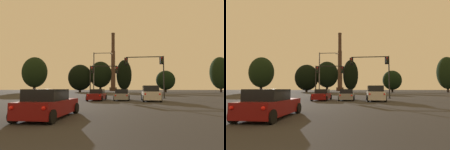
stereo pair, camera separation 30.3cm
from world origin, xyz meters
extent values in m
cube|color=maroon|center=(-3.41, 21.22, 0.53)|extent=(1.83, 4.61, 0.70)
cube|color=black|center=(-3.41, 21.45, 1.15)|extent=(1.63, 2.21, 0.55)
cylinder|color=black|center=(-4.30, 23.11, 0.32)|extent=(0.22, 0.64, 0.64)
cylinder|color=black|center=(-2.54, 23.12, 0.32)|extent=(0.22, 0.64, 0.64)
cylinder|color=black|center=(-4.28, 19.31, 0.32)|extent=(0.22, 0.64, 0.64)
cylinder|color=black|center=(-2.52, 19.32, 0.32)|extent=(0.22, 0.64, 0.64)
sphere|color=red|center=(-4.11, 18.89, 0.68)|extent=(0.17, 0.17, 0.17)
sphere|color=red|center=(-2.67, 18.90, 0.68)|extent=(0.17, 0.17, 0.17)
cube|color=gray|center=(-0.19, 21.50, 0.53)|extent=(1.77, 4.02, 0.72)
cube|color=black|center=(-0.19, 21.10, 1.16)|extent=(1.58, 1.92, 0.55)
cylinder|color=black|center=(-1.01, 23.13, 0.30)|extent=(0.23, 0.60, 0.60)
cylinder|color=black|center=(0.67, 23.11, 0.30)|extent=(0.23, 0.60, 0.60)
cylinder|color=black|center=(-1.05, 19.88, 0.30)|extent=(0.23, 0.60, 0.60)
cylinder|color=black|center=(0.63, 19.86, 0.30)|extent=(0.23, 0.60, 0.60)
sphere|color=red|center=(-0.89, 19.49, 0.68)|extent=(0.17, 0.17, 0.17)
sphere|color=red|center=(0.47, 19.47, 0.68)|extent=(0.17, 0.17, 0.17)
cube|color=silver|center=(3.33, 20.54, 0.68)|extent=(2.03, 4.84, 0.95)
cube|color=black|center=(3.33, 20.66, 1.51)|extent=(1.85, 2.84, 0.70)
cylinder|color=black|center=(2.43, 22.49, 0.38)|extent=(0.24, 0.77, 0.76)
cylinder|color=black|center=(4.31, 22.45, 0.38)|extent=(0.24, 0.77, 0.76)
cylinder|color=black|center=(2.34, 18.64, 0.38)|extent=(0.24, 0.77, 0.76)
cylinder|color=black|center=(4.22, 18.60, 0.38)|extent=(0.24, 0.77, 0.76)
sphere|color=red|center=(2.49, 18.14, 0.89)|extent=(0.17, 0.17, 0.17)
sphere|color=red|center=(4.05, 18.11, 0.89)|extent=(0.17, 0.17, 0.17)
cube|color=maroon|center=(-3.26, 7.36, 0.53)|extent=(1.73, 4.01, 0.72)
cube|color=black|center=(-3.26, 6.96, 1.16)|extent=(1.57, 1.91, 0.55)
cylinder|color=black|center=(-4.09, 8.99, 0.30)|extent=(0.22, 0.60, 0.60)
cylinder|color=black|center=(-2.41, 8.98, 0.30)|extent=(0.22, 0.60, 0.60)
cylinder|color=black|center=(-4.11, 5.74, 0.30)|extent=(0.22, 0.60, 0.60)
cylinder|color=black|center=(-2.43, 5.73, 0.30)|extent=(0.22, 0.60, 0.60)
sphere|color=red|center=(-3.95, 5.35, 0.68)|extent=(0.17, 0.17, 0.17)
sphere|color=red|center=(-2.59, 5.34, 0.68)|extent=(0.17, 0.17, 0.17)
cylinder|color=black|center=(6.13, 26.59, 3.33)|extent=(0.18, 0.18, 6.65)
cylinder|color=black|center=(6.13, 26.59, 0.05)|extent=(0.40, 0.40, 0.10)
cube|color=black|center=(5.84, 26.59, 5.98)|extent=(0.34, 0.34, 1.04)
cube|color=black|center=(5.84, 26.77, 5.98)|extent=(0.58, 0.03, 1.25)
sphere|color=red|center=(5.84, 26.40, 6.30)|extent=(0.22, 0.22, 0.22)
sphere|color=#352604|center=(5.84, 26.40, 5.98)|extent=(0.22, 0.22, 0.22)
sphere|color=black|center=(5.84, 26.40, 5.66)|extent=(0.22, 0.22, 0.22)
cylinder|color=black|center=(3.20, 26.59, 6.55)|extent=(5.87, 0.14, 0.14)
sphere|color=black|center=(6.13, 26.59, 6.55)|extent=(0.18, 0.18, 0.18)
cube|color=black|center=(0.26, 26.59, 5.91)|extent=(0.34, 0.34, 1.04)
cube|color=black|center=(0.26, 26.77, 5.91)|extent=(0.58, 0.03, 1.25)
sphere|color=red|center=(0.26, 26.40, 6.23)|extent=(0.22, 0.22, 0.22)
sphere|color=#352604|center=(0.26, 26.40, 5.91)|extent=(0.22, 0.22, 0.22)
sphere|color=black|center=(0.26, 26.40, 5.59)|extent=(0.22, 0.22, 0.22)
cylinder|color=black|center=(-5.99, 28.37, 2.75)|extent=(0.18, 0.18, 5.50)
cylinder|color=black|center=(-5.99, 28.37, 0.05)|extent=(0.40, 0.40, 0.10)
cube|color=black|center=(-5.70, 28.37, 4.83)|extent=(0.34, 0.34, 1.04)
cube|color=black|center=(-5.70, 28.55, 4.83)|extent=(0.58, 0.03, 1.25)
sphere|color=red|center=(-5.70, 28.18, 5.15)|extent=(0.22, 0.22, 0.22)
sphere|color=#352604|center=(-5.70, 28.18, 4.83)|extent=(0.22, 0.22, 0.22)
sphere|color=black|center=(-5.70, 28.18, 4.50)|extent=(0.22, 0.22, 0.22)
cylinder|color=black|center=(-3.67, 28.37, 5.40)|extent=(4.64, 0.14, 0.14)
sphere|color=black|center=(-5.99, 28.37, 5.40)|extent=(0.18, 0.18, 0.18)
cube|color=black|center=(-1.35, 28.37, 4.76)|extent=(0.34, 0.34, 1.04)
cube|color=black|center=(-1.35, 28.55, 4.76)|extent=(0.58, 0.03, 1.25)
sphere|color=red|center=(-1.35, 28.18, 5.08)|extent=(0.22, 0.22, 0.22)
sphere|color=#352604|center=(-1.35, 28.18, 4.76)|extent=(0.22, 0.22, 0.22)
sphere|color=black|center=(-1.35, 28.18, 4.43)|extent=(0.22, 0.22, 0.22)
cylinder|color=#56565B|center=(-5.88, 30.75, 4.17)|extent=(0.20, 0.20, 8.35)
cylinder|color=#56565B|center=(-4.23, 30.75, 8.20)|extent=(3.31, 0.12, 0.12)
sphere|color=#56565B|center=(-5.88, 30.75, 8.20)|extent=(0.20, 0.20, 0.20)
ellipsoid|color=silver|center=(-2.57, 30.75, 8.08)|extent=(0.64, 0.36, 0.26)
cylinder|color=#3C2B22|center=(-11.53, 129.14, 1.33)|extent=(5.60, 5.60, 2.66)
cylinder|color=#473328|center=(-11.53, 129.14, 9.60)|extent=(3.50, 3.50, 13.88)
cylinder|color=#473328|center=(-11.53, 129.14, 23.47)|extent=(3.01, 3.01, 13.88)
cylinder|color=#473328|center=(-11.53, 129.14, 37.35)|extent=(2.52, 2.52, 13.88)
cylinder|color=#4E382C|center=(-11.53, 129.14, 43.94)|extent=(2.82, 2.82, 0.70)
cylinder|color=black|center=(16.22, 75.72, 1.06)|extent=(0.80, 0.80, 2.13)
ellipsoid|color=black|center=(16.22, 75.72, 5.25)|extent=(8.03, 7.23, 8.32)
cylinder|color=black|center=(39.79, 78.03, 1.61)|extent=(0.83, 0.83, 3.22)
ellipsoid|color=black|center=(39.79, 78.03, 8.41)|extent=(8.30, 7.47, 13.85)
cylinder|color=black|center=(-41.72, 73.07, 1.95)|extent=(1.10, 1.10, 3.89)
ellipsoid|color=black|center=(-41.72, 73.07, 9.02)|extent=(11.02, 9.92, 13.67)
cylinder|color=black|center=(-12.93, 80.31, 1.87)|extent=(1.07, 1.07, 3.73)
ellipsoid|color=black|center=(-12.93, 80.31, 8.36)|extent=(10.69, 9.62, 12.34)
cylinder|color=black|center=(-22.58, 79.39, 1.16)|extent=(1.13, 1.13, 2.33)
ellipsoid|color=black|center=(-22.58, 79.39, 6.92)|extent=(11.30, 10.17, 12.26)
cylinder|color=black|center=(-1.74, 79.07, 1.39)|extent=(0.70, 0.70, 2.78)
ellipsoid|color=black|center=(-1.74, 79.07, 7.97)|extent=(7.02, 6.32, 13.84)
camera|label=1|loc=(0.80, -1.30, 1.44)|focal=28.00mm
camera|label=2|loc=(1.10, -1.27, 1.44)|focal=28.00mm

